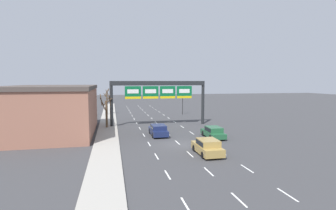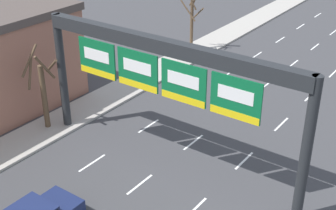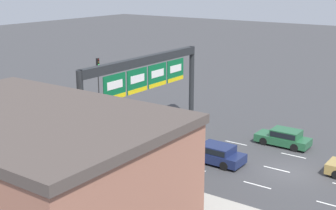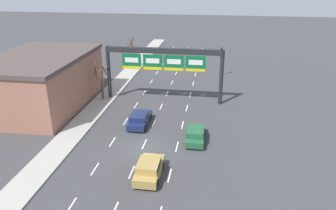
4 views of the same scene
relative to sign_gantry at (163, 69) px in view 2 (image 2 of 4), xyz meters
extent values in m
cube|color=white|center=(-3.30, -2.07, -5.59)|extent=(0.12, 2.00, 0.01)
cube|color=white|center=(-3.30, 2.93, -5.59)|extent=(0.12, 2.00, 0.01)
cube|color=white|center=(-3.30, 7.93, -5.59)|extent=(0.12, 2.00, 0.01)
cube|color=white|center=(-3.30, 12.93, -5.59)|extent=(0.12, 2.00, 0.01)
cube|color=white|center=(-3.30, 17.93, -5.59)|extent=(0.12, 2.00, 0.01)
cube|color=white|center=(-3.30, 22.93, -5.59)|extent=(0.12, 2.00, 0.01)
cube|color=white|center=(-3.30, 27.93, -5.59)|extent=(0.12, 2.00, 0.01)
cube|color=white|center=(-3.30, 32.93, -5.59)|extent=(0.12, 2.00, 0.01)
cube|color=white|center=(0.00, -2.07, -5.59)|extent=(0.12, 2.00, 0.01)
cube|color=white|center=(0.00, 2.93, -5.59)|extent=(0.12, 2.00, 0.01)
cube|color=white|center=(0.00, 7.93, -5.59)|extent=(0.12, 2.00, 0.01)
cube|color=white|center=(0.00, 12.93, -5.59)|extent=(0.12, 2.00, 0.01)
cube|color=white|center=(0.00, 17.93, -5.59)|extent=(0.12, 2.00, 0.01)
cube|color=white|center=(0.00, 22.93, -5.59)|extent=(0.12, 2.00, 0.01)
cube|color=white|center=(0.00, 27.93, -5.59)|extent=(0.12, 2.00, 0.01)
cube|color=white|center=(3.30, -2.07, -5.59)|extent=(0.12, 2.00, 0.01)
cube|color=white|center=(3.30, 2.93, -5.59)|extent=(0.12, 2.00, 0.01)
cube|color=white|center=(3.30, 7.93, -5.59)|extent=(0.12, 2.00, 0.01)
cube|color=white|center=(3.30, 12.93, -5.59)|extent=(0.12, 2.00, 0.01)
cube|color=white|center=(3.30, 17.93, -5.59)|extent=(0.12, 2.00, 0.01)
cylinder|color=#232628|center=(-7.40, 0.05, -2.04)|extent=(0.48, 0.48, 7.11)
cylinder|color=#232628|center=(7.40, 0.05, -2.04)|extent=(0.48, 0.48, 7.11)
cube|color=#232628|center=(0.00, 0.05, 1.17)|extent=(14.80, 0.60, 0.70)
cube|color=#0C6033|center=(-4.11, -0.29, -0.27)|extent=(2.49, 0.08, 1.96)
cube|color=white|center=(-4.11, -0.33, -0.09)|extent=(1.74, 0.02, 0.63)
cube|color=yellow|center=(-4.11, -0.33, -1.07)|extent=(2.44, 0.02, 0.35)
cube|color=#0C6033|center=(-1.37, -0.29, -0.27)|extent=(2.49, 0.08, 1.96)
cube|color=white|center=(-1.37, -0.33, -0.09)|extent=(1.74, 0.02, 0.63)
cube|color=yellow|center=(-1.37, -0.33, -1.07)|extent=(2.44, 0.02, 0.35)
cube|color=#0C6033|center=(1.37, -0.29, -0.27)|extent=(2.49, 0.08, 1.96)
cube|color=white|center=(1.37, -0.33, -0.09)|extent=(1.74, 0.02, 0.63)
cube|color=yellow|center=(1.37, -0.33, -1.07)|extent=(2.44, 0.02, 0.35)
cube|color=#0C6033|center=(4.11, -0.29, -0.27)|extent=(2.49, 0.08, 1.96)
cube|color=white|center=(4.11, -0.33, -0.09)|extent=(1.74, 0.02, 0.63)
cube|color=yellow|center=(4.11, -0.33, -1.07)|extent=(2.44, 0.02, 0.35)
cylinder|color=black|center=(-2.35, -6.26, -5.26)|extent=(0.22, 0.66, 0.66)
cylinder|color=brown|center=(-8.35, 15.49, -3.26)|extent=(0.27, 0.27, 4.36)
cylinder|color=brown|center=(-8.21, 16.14, -2.37)|extent=(1.41, 0.42, 1.35)
cylinder|color=brown|center=(-8.19, 15.15, -1.04)|extent=(0.84, 0.49, 1.55)
cylinder|color=brown|center=(-8.31, 14.80, -1.80)|extent=(1.48, 0.22, 1.67)
cylinder|color=brown|center=(-8.14, -0.88, -3.44)|extent=(0.32, 0.32, 4.00)
cylinder|color=brown|center=(-7.63, -0.98, -1.40)|extent=(0.36, 1.18, 1.67)
cylinder|color=brown|center=(-7.97, -0.20, -1.64)|extent=(1.48, 0.52, 1.21)
cylinder|color=brown|center=(-8.66, -1.23, -1.84)|extent=(0.89, 1.20, 1.80)
cylinder|color=brown|center=(-8.88, -1.02, -1.27)|extent=(0.44, 1.60, 1.62)
camera|label=1|loc=(-7.32, -40.92, 1.49)|focal=28.00mm
camera|label=2|loc=(12.36, -16.86, 8.71)|focal=50.00mm
camera|label=3|loc=(-30.22, -23.88, 7.80)|focal=50.00mm
camera|label=4|loc=(6.67, -40.20, 10.31)|focal=35.00mm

